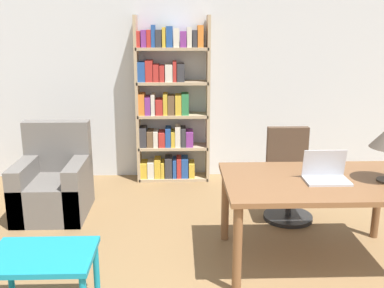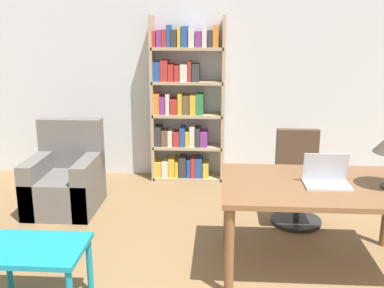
% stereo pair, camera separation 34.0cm
% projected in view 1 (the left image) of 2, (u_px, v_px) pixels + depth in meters
% --- Properties ---
extents(wall_back, '(8.00, 0.06, 2.70)m').
position_uv_depth(wall_back, '(226.00, 72.00, 5.67)').
color(wall_back, silver).
rests_on(wall_back, ground_plane).
extents(desk, '(1.52, 0.97, 0.72)m').
position_uv_depth(desk, '(318.00, 190.00, 3.62)').
color(desk, brown).
rests_on(desk, ground_plane).
extents(laptop, '(0.34, 0.23, 0.24)m').
position_uv_depth(laptop, '(326.00, 174.00, 3.56)').
color(laptop, '#B2B2B7').
rests_on(laptop, desk).
extents(office_chair, '(0.50, 0.50, 0.92)m').
position_uv_depth(office_chair, '(289.00, 178.00, 4.56)').
color(office_chair, black).
rests_on(office_chair, ground_plane).
extents(side_table_blue, '(0.68, 0.50, 0.48)m').
position_uv_depth(side_table_blue, '(42.00, 264.00, 2.94)').
color(side_table_blue, teal).
rests_on(side_table_blue, ground_plane).
extents(armchair, '(0.70, 0.77, 0.93)m').
position_uv_depth(armchair, '(54.00, 186.00, 4.69)').
color(armchair, '#66605B').
rests_on(armchair, ground_plane).
extents(bookshelf, '(0.91, 0.28, 2.04)m').
position_uv_depth(bookshelf, '(169.00, 106.00, 5.57)').
color(bookshelf, tan).
rests_on(bookshelf, ground_plane).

